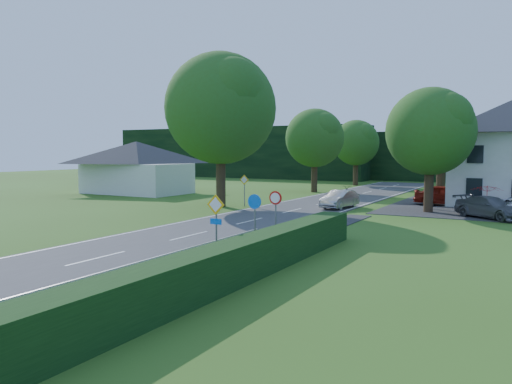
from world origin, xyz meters
The scene contains 27 objects.
road centered at (0.00, 20.00, 0.02)m, with size 7.00×80.00×0.04m, color #39393C.
footpath centered at (4.95, 2.00, 0.02)m, with size 1.50×44.00×0.04m, color #252527.
parking_pad centered at (12.00, 33.00, 0.02)m, with size 14.00×16.00×0.04m, color #252527.
line_edge_left centered at (-3.25, 20.00, 0.04)m, with size 0.12×80.00×0.01m, color white.
line_edge_right centered at (3.25, 20.00, 0.04)m, with size 0.12×80.00×0.01m, color white.
line_centre centered at (0.00, 20.00, 0.04)m, with size 0.12×80.00×0.01m, color white, non-canonical shape.
hedge_right centered at (6.50, 0.00, 0.65)m, with size 1.20×30.00×1.30m, color black.
tree_main centered at (-6.00, 24.00, 5.82)m, with size 9.40×9.40×11.64m, color #2B5519, non-canonical shape.
tree_left_far centered at (-5.00, 40.00, 4.29)m, with size 7.00×7.00×8.58m, color #2B5519, non-canonical shape.
tree_right_far centered at (7.00, 42.00, 4.54)m, with size 7.40×7.40×9.09m, color #2B5519, non-canonical shape.
tree_left_back centered at (-4.50, 52.00, 4.04)m, with size 6.60×6.60×8.07m, color #2B5519, non-canonical shape.
tree_right_back centered at (6.00, 50.00, 3.78)m, with size 6.20×6.20×7.56m, color #2B5519, non-canonical shape.
tree_right_mid centered at (8.50, 28.00, 4.29)m, with size 7.00×7.00×8.58m, color #2B5519, non-canonical shape.
treeline_left centered at (-28.00, 62.00, 4.00)m, with size 44.00×6.00×8.00m, color black.
treeline_right centered at (8.00, 66.00, 3.50)m, with size 30.00×5.00×7.00m, color black.
bungalow_left centered at (-20.00, 30.00, 2.71)m, with size 11.00×6.50×5.20m.
streetlight centered at (8.06, 30.00, 4.46)m, with size 2.03×0.18×8.00m.
sign_priority_right centered at (4.30, 7.98, 1.80)m, with size 0.78×0.09×2.59m.
sign_roundabout centered at (4.30, 10.98, 1.67)m, with size 0.64×0.08×2.37m.
sign_speed_limit centered at (4.30, 12.97, 1.77)m, with size 0.64×0.11×2.37m.
sign_priority_left centered at (-4.50, 24.98, 1.72)m, with size 0.78×0.09×2.44m.
moving_car centered at (2.37, 27.18, 0.70)m, with size 1.39×3.98×1.31m, color #A0A0A4.
motorcycle centered at (0.19, 35.12, 0.60)m, with size 0.74×2.13×1.12m, color black.
parked_car_red centered at (8.86, 33.00, 0.84)m, with size 1.88×4.67×1.59m, color maroon.
parked_car_silver_a centered at (10.17, 37.00, 0.76)m, with size 1.52×4.36×1.44m, color #B8B9BD.
parked_car_grey centered at (12.50, 26.50, 0.72)m, with size 1.89×4.65×1.35m, color #525358.
parasol centered at (12.08, 29.50, 0.98)m, with size 2.05×2.09×1.88m, color red.
Camera 1 is at (14.86, -7.73, 4.23)m, focal length 35.00 mm.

